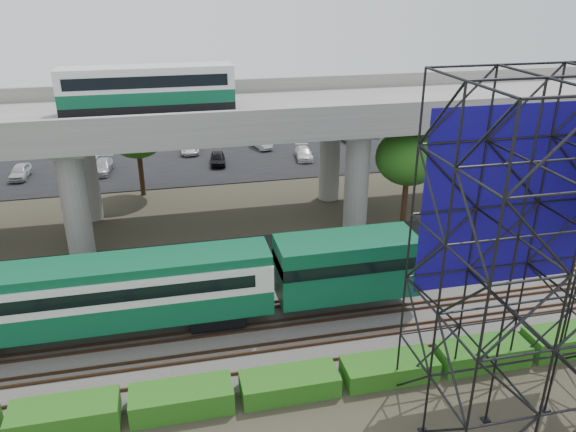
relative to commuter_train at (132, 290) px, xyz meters
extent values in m
plane|color=#474233|center=(6.12, -2.00, -2.88)|extent=(140.00, 140.00, 0.00)
cube|color=slate|center=(6.12, 0.00, -2.78)|extent=(90.00, 12.00, 0.20)
cube|color=black|center=(6.12, 8.50, -2.84)|extent=(90.00, 5.00, 0.08)
cube|color=black|center=(6.12, 32.00, -2.84)|extent=(90.00, 18.00, 0.08)
cube|color=#3F5268|center=(6.12, 54.00, -2.87)|extent=(140.00, 40.00, 0.03)
cube|color=#472D1E|center=(6.12, -4.72, -2.60)|extent=(90.00, 0.08, 0.16)
cube|color=#472D1E|center=(6.12, -3.28, -2.60)|extent=(90.00, 0.08, 0.16)
cube|color=#472D1E|center=(6.12, -2.72, -2.60)|extent=(90.00, 0.08, 0.16)
cube|color=#472D1E|center=(6.12, -1.28, -2.60)|extent=(90.00, 0.08, 0.16)
cube|color=#472D1E|center=(6.12, -0.72, -2.60)|extent=(90.00, 0.08, 0.16)
cube|color=#472D1E|center=(6.12, 0.72, -2.60)|extent=(90.00, 0.08, 0.16)
cube|color=#472D1E|center=(6.12, 1.28, -2.60)|extent=(90.00, 0.08, 0.16)
cube|color=#472D1E|center=(6.12, 2.72, -2.60)|extent=(90.00, 0.08, 0.16)
cube|color=#472D1E|center=(6.12, 3.28, -2.60)|extent=(90.00, 0.08, 0.16)
cube|color=#472D1E|center=(6.12, 4.72, -2.60)|extent=(90.00, 0.08, 0.16)
cube|color=black|center=(4.38, 0.00, -2.07)|extent=(3.00, 2.20, 0.90)
cube|color=#0B4F31|center=(-2.12, 0.00, -0.92)|extent=(19.00, 3.00, 1.40)
cube|color=silver|center=(-2.12, 0.00, 0.53)|extent=(19.00, 3.00, 1.50)
cube|color=#0B4F31|center=(-2.12, 0.00, 1.53)|extent=(19.00, 2.60, 0.50)
cube|color=black|center=(-1.12, 0.00, 0.58)|extent=(15.00, 3.06, 0.70)
cube|color=#0B4F31|center=(11.88, 0.00, 0.08)|extent=(8.00, 3.00, 3.40)
cube|color=#9E9B93|center=(6.12, 14.00, 5.72)|extent=(80.00, 12.00, 1.20)
cube|color=#9E9B93|center=(6.12, 8.25, 6.87)|extent=(80.00, 0.50, 1.10)
cube|color=#9E9B93|center=(6.12, 19.75, 6.87)|extent=(80.00, 0.50, 1.10)
cylinder|color=#9E9B93|center=(-3.88, 10.50, 1.12)|extent=(1.80, 1.80, 8.00)
cylinder|color=#9E9B93|center=(-3.88, 17.50, 1.12)|extent=(1.80, 1.80, 8.00)
cube|color=#9E9B93|center=(-3.88, 14.00, 4.82)|extent=(2.40, 9.00, 0.60)
cylinder|color=#9E9B93|center=(16.12, 10.50, 1.12)|extent=(1.80, 1.80, 8.00)
cylinder|color=#9E9B93|center=(16.12, 17.50, 1.12)|extent=(1.80, 1.80, 8.00)
cube|color=#9E9B93|center=(16.12, 14.00, 4.82)|extent=(2.40, 9.00, 0.60)
cylinder|color=#9E9B93|center=(34.12, 10.50, 1.12)|extent=(1.80, 1.80, 8.00)
cylinder|color=#9E9B93|center=(34.12, 17.50, 1.12)|extent=(1.80, 1.80, 8.00)
cube|color=#9E9B93|center=(34.12, 14.00, 4.82)|extent=(2.40, 9.00, 0.60)
cube|color=black|center=(1.55, 14.00, 6.67)|extent=(12.00, 2.50, 0.70)
cube|color=#0B4F31|center=(1.55, 14.00, 7.47)|extent=(12.00, 2.50, 0.90)
cube|color=silver|center=(1.55, 14.00, 8.57)|extent=(12.00, 2.50, 1.30)
cube|color=black|center=(1.55, 14.00, 8.62)|extent=(11.00, 2.56, 0.80)
cube|color=silver|center=(1.55, 14.00, 9.37)|extent=(12.00, 2.40, 0.30)
cube|color=#130B7C|center=(16.69, -6.95, 6.42)|extent=(8.10, 0.08, 8.25)
cube|color=black|center=(16.69, -10.00, -2.84)|extent=(9.36, 6.36, 0.08)
cube|color=#1E5713|center=(-2.88, -6.30, -2.28)|extent=(4.60, 1.80, 1.20)
cube|color=#1E5713|center=(2.12, -6.30, -2.31)|extent=(4.60, 1.80, 1.15)
cube|color=#1E5713|center=(7.12, -6.30, -2.37)|extent=(4.60, 1.80, 1.03)
cube|color=#1E5713|center=(12.12, -6.30, -2.38)|extent=(4.60, 1.80, 1.01)
cube|color=#1E5713|center=(17.12, -6.30, -2.32)|extent=(4.60, 1.80, 1.12)
cube|color=#1E5713|center=(22.12, -6.30, -2.28)|extent=(4.60, 1.80, 1.20)
cylinder|color=#382314|center=(20.12, 10.50, -0.48)|extent=(0.44, 0.44, 4.80)
ellipsoid|color=#1E5713|center=(20.12, 10.50, 2.72)|extent=(4.94, 4.94, 4.18)
cylinder|color=#382314|center=(0.12, 22.00, -0.48)|extent=(0.44, 0.44, 4.80)
ellipsoid|color=#1E5713|center=(0.12, 22.00, 2.72)|extent=(4.94, 4.94, 4.18)
imported|color=#BABABA|center=(-11.48, 29.00, -2.15)|extent=(1.72, 3.89, 1.30)
imported|color=#A6A9AE|center=(-5.44, 34.00, -2.23)|extent=(1.85, 3.62, 1.14)
imported|color=#ADB1B5|center=(-3.85, 29.00, -2.18)|extent=(2.17, 4.44, 1.24)
imported|color=white|center=(5.09, 34.00, -2.22)|extent=(2.24, 4.29, 1.15)
imported|color=black|center=(7.59, 29.00, -2.17)|extent=(1.82, 3.85, 1.27)
imported|color=#A5A9AD|center=(13.05, 34.00, -2.17)|extent=(2.27, 4.06, 1.27)
imported|color=silver|center=(16.79, 29.00, -2.21)|extent=(2.16, 4.25, 1.18)
imported|color=#919298|center=(23.94, 34.00, -2.16)|extent=(2.94, 4.96, 1.29)
camera|label=1|loc=(2.38, -26.85, 15.31)|focal=35.00mm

